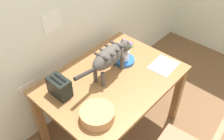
# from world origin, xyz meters

# --- Properties ---
(wall_rear) EXTENTS (5.03, 0.11, 2.50)m
(wall_rear) POSITION_xyz_m (0.00, 1.99, 1.25)
(wall_rear) COLOR silver
(wall_rear) RESTS_ON ground_plane
(dining_table) EXTENTS (1.28, 0.92, 0.76)m
(dining_table) POSITION_xyz_m (0.07, 1.36, 0.67)
(dining_table) COLOR #966538
(dining_table) RESTS_ON ground_plane
(cat) EXTENTS (0.73, 0.19, 0.30)m
(cat) POSITION_xyz_m (0.11, 1.41, 0.96)
(cat) COLOR #4D4741
(cat) RESTS_ON dining_table
(saucer_bowl) EXTENTS (0.20, 0.20, 0.03)m
(saucer_bowl) POSITION_xyz_m (0.33, 1.43, 0.77)
(saucer_bowl) COLOR blue
(saucer_bowl) RESTS_ON dining_table
(coffee_mug) EXTENTS (0.13, 0.09, 0.08)m
(coffee_mug) POSITION_xyz_m (0.33, 1.43, 0.83)
(coffee_mug) COLOR silver
(coffee_mug) RESTS_ON saucer_bowl
(magazine) EXTENTS (0.28, 0.23, 0.01)m
(magazine) POSITION_xyz_m (0.53, 1.11, 0.76)
(magazine) COLOR silver
(magazine) RESTS_ON dining_table
(book_stack) EXTENTS (0.19, 0.13, 0.04)m
(book_stack) POSITION_xyz_m (0.50, 1.59, 0.78)
(book_stack) COLOR #54965A
(book_stack) RESTS_ON dining_table
(wicker_basket) EXTENTS (0.27, 0.27, 0.09)m
(wicker_basket) POSITION_xyz_m (-0.34, 1.14, 0.80)
(wicker_basket) COLOR tan
(wicker_basket) RESTS_ON dining_table
(toaster) EXTENTS (0.12, 0.20, 0.18)m
(toaster) POSITION_xyz_m (-0.37, 1.55, 0.84)
(toaster) COLOR black
(toaster) RESTS_ON dining_table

